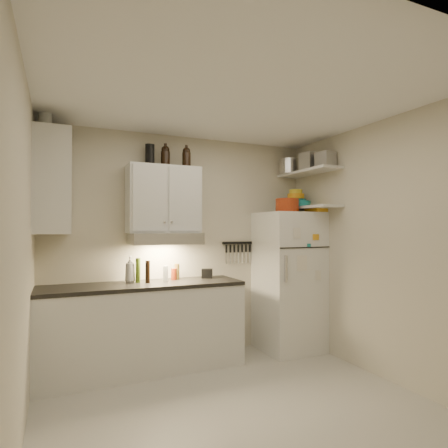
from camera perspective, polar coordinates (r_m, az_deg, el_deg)
name	(u,v)px	position (r m, az deg, el deg)	size (l,w,h in m)	color
floor	(241,412)	(3.45, 2.59, -26.70)	(3.20, 3.00, 0.02)	#BBB8AD
ceiling	(241,95)	(3.29, 2.56, 19.00)	(3.20, 3.00, 0.02)	white
back_wall	(184,245)	(4.50, -6.09, -3.25)	(3.20, 0.02, 2.60)	beige
left_wall	(20,259)	(2.79, -28.65, -4.75)	(0.02, 3.00, 2.60)	beige
right_wall	(384,249)	(4.09, 23.22, -3.46)	(0.02, 3.00, 2.60)	beige
base_cabinet	(143,329)	(4.19, -12.17, -15.34)	(2.10, 0.60, 0.88)	silver
countertop	(144,285)	(4.10, -12.16, -9.11)	(2.10, 0.62, 0.04)	black
upper_cabinet	(164,200)	(4.26, -9.20, 3.67)	(0.80, 0.33, 0.75)	silver
side_cabinet	(52,182)	(3.99, -24.70, 5.82)	(0.33, 0.55, 1.00)	silver
range_hood	(165,239)	(4.19, -8.98, -2.21)	(0.76, 0.46, 0.12)	silver
fridge	(289,281)	(4.78, 9.83, -8.52)	(0.70, 0.68, 1.70)	white
shelf_hi	(308,172)	(4.79, 12.71, 7.71)	(0.30, 0.95, 0.03)	silver
shelf_lo	(308,208)	(4.75, 12.73, 2.45)	(0.30, 0.95, 0.03)	silver
knife_strip	(238,243)	(4.74, 2.08, -2.89)	(0.42, 0.02, 0.03)	black
dutch_oven	(287,205)	(4.59, 9.60, 2.81)	(0.28, 0.28, 0.16)	#952D11
book_stack	(316,209)	(4.71, 13.88, 2.20)	(0.18, 0.23, 0.08)	orange
spice_jar	(297,209)	(4.73, 11.02, 2.25)	(0.05, 0.05, 0.09)	silver
stock_pot	(289,167)	(5.00, 9.93, 8.61)	(0.27, 0.27, 0.19)	silver
tin_a	(310,161)	(4.73, 13.00, 9.27)	(0.21, 0.19, 0.21)	#AAAAAD
tin_b	(326,160)	(4.60, 15.21, 9.41)	(0.18, 0.18, 0.18)	#AAAAAD
bowl_teal	(296,203)	(4.92, 10.86, 3.12)	(0.27, 0.27, 0.11)	#177E83
bowl_orange	(296,196)	(4.88, 10.89, 4.16)	(0.21, 0.21, 0.06)	orange
bowl_yellow	(296,192)	(4.88, 10.89, 4.84)	(0.17, 0.17, 0.05)	gold
plates	(300,204)	(4.76, 11.44, 3.03)	(0.27, 0.27, 0.07)	#177E83
growler_a	(165,156)	(4.33, -8.92, 10.22)	(0.10, 0.10, 0.24)	black
growler_b	(186,157)	(4.32, -5.75, 10.15)	(0.10, 0.10, 0.23)	black
thermos_a	(151,155)	(4.34, -11.12, 10.22)	(0.09, 0.09, 0.25)	black
thermos_b	(149,155)	(4.35, -11.34, 10.22)	(0.09, 0.09, 0.25)	black
side_jar	(45,120)	(4.07, -25.60, 14.06)	(0.13, 0.13, 0.17)	silver
soap_bottle	(130,268)	(4.18, -14.10, -6.46)	(0.12, 0.12, 0.32)	silver
pepper_mill	(177,272)	(4.34, -7.18, -7.20)	(0.06, 0.06, 0.18)	brown
oil_bottle	(138,270)	(4.15, -12.97, -6.89)	(0.05, 0.05, 0.26)	#4D6B1A
vinegar_bottle	(148,272)	(4.10, -11.56, -7.14)	(0.05, 0.05, 0.24)	black
clear_bottle	(166,274)	(4.19, -8.90, -7.48)	(0.06, 0.06, 0.17)	silver
red_jar	(174,274)	(4.31, -7.67, -7.58)	(0.06, 0.06, 0.13)	#952D11
caddy	(207,273)	(4.43, -2.60, -7.53)	(0.13, 0.09, 0.11)	black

